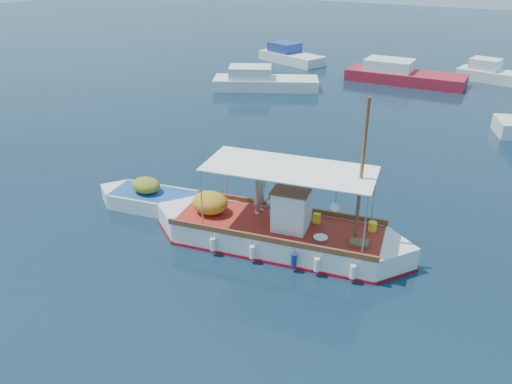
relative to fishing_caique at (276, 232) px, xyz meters
The scene contains 7 objects.
ground 0.93m from the fishing_caique, 122.36° to the left, with size 160.00×160.00×0.00m, color black.
fishing_caique is the anchor object (origin of this frame).
dinghy 5.03m from the fishing_caique, behind, with size 5.51×2.27×1.37m.
bg_boat_nw 20.71m from the fishing_caique, 120.08° to the left, with size 7.62×5.40×1.80m.
bg_boat_n 24.87m from the fishing_caique, 95.34° to the left, with size 8.59×3.01×1.80m.
bg_boat_far_w 30.00m from the fishing_caique, 115.09° to the left, with size 6.54×4.23×1.80m.
bg_boat_far_n 28.64m from the fishing_caique, 83.00° to the left, with size 5.35×2.90×1.80m.
Camera 1 is at (6.91, -13.54, 9.09)m, focal length 35.00 mm.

